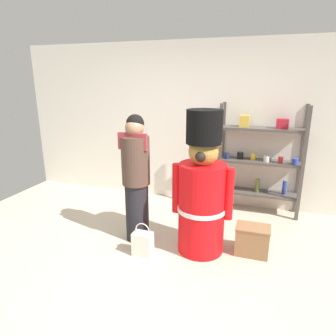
{
  "coord_description": "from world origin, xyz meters",
  "views": [
    {
      "loc": [
        1.02,
        -2.6,
        1.99
      ],
      "look_at": [
        -0.03,
        0.59,
        1.0
      ],
      "focal_mm": 31.85,
      "sensor_mm": 36.0,
      "label": 1
    }
  ],
  "objects": [
    {
      "name": "person_shopper",
      "position": [
        -0.45,
        0.6,
        0.84
      ],
      "size": [
        0.36,
        0.35,
        1.61
      ],
      "color": "black",
      "rests_on": "ground_plane"
    },
    {
      "name": "shopping_bag",
      "position": [
        -0.24,
        0.26,
        0.15
      ],
      "size": [
        0.23,
        0.15,
        0.41
      ],
      "color": "silver",
      "rests_on": "ground_plane"
    },
    {
      "name": "teddy_bear_guard",
      "position": [
        0.38,
        0.59,
        0.74
      ],
      "size": [
        0.72,
        0.57,
        1.69
      ],
      "color": "red",
      "rests_on": "ground_plane"
    },
    {
      "name": "back_wall",
      "position": [
        0.0,
        2.2,
        1.3
      ],
      "size": [
        6.4,
        0.12,
        2.6
      ],
      "primitive_type": "cube",
      "color": "silver",
      "rests_on": "ground_plane"
    },
    {
      "name": "ground_plane",
      "position": [
        0.0,
        0.0,
        0.0
      ],
      "size": [
        6.4,
        6.4,
        0.0
      ],
      "primitive_type": "plane",
      "color": "beige"
    },
    {
      "name": "display_crate",
      "position": [
        0.98,
        0.69,
        0.18
      ],
      "size": [
        0.39,
        0.27,
        0.35
      ],
      "color": "olive",
      "rests_on": "ground_plane"
    },
    {
      "name": "merchandise_shelf",
      "position": [
        0.97,
        1.98,
        0.85
      ],
      "size": [
        1.23,
        0.35,
        1.67
      ],
      "color": "#4C4742",
      "rests_on": "ground_plane"
    }
  ]
}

